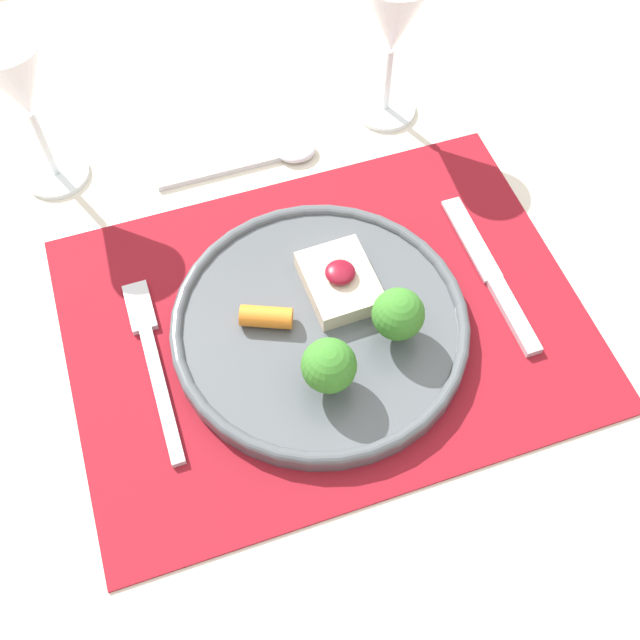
# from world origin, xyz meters

# --- Properties ---
(ground_plane) EXTENTS (8.00, 8.00, 0.00)m
(ground_plane) POSITION_xyz_m (0.00, 0.00, 0.00)
(ground_plane) COLOR gray
(dining_table) EXTENTS (1.42, 1.19, 0.77)m
(dining_table) POSITION_xyz_m (0.00, 0.00, 0.69)
(dining_table) COLOR beige
(dining_table) RESTS_ON ground_plane
(placemat) EXTENTS (0.49, 0.36, 0.00)m
(placemat) POSITION_xyz_m (0.00, 0.00, 0.77)
(placemat) COLOR maroon
(placemat) RESTS_ON dining_table
(dinner_plate) EXTENTS (0.28, 0.28, 0.07)m
(dinner_plate) POSITION_xyz_m (-0.01, -0.01, 0.79)
(dinner_plate) COLOR #4C5156
(dinner_plate) RESTS_ON placemat
(fork) EXTENTS (0.02, 0.19, 0.01)m
(fork) POSITION_xyz_m (-0.17, 0.02, 0.77)
(fork) COLOR silver
(fork) RESTS_ON placemat
(knife) EXTENTS (0.02, 0.19, 0.01)m
(knife) POSITION_xyz_m (0.17, -0.01, 0.77)
(knife) COLOR silver
(knife) RESTS_ON placemat
(spoon) EXTENTS (0.18, 0.04, 0.01)m
(spoon) POSITION_xyz_m (0.01, 0.22, 0.77)
(spoon) COLOR silver
(spoon) RESTS_ON dining_table
(wine_glass_near) EXTENTS (0.07, 0.07, 0.17)m
(wine_glass_near) POSITION_xyz_m (0.16, 0.25, 0.89)
(wine_glass_near) COLOR white
(wine_glass_near) RESTS_ON dining_table
(wine_glass_far) EXTENTS (0.07, 0.07, 0.17)m
(wine_glass_far) POSITION_xyz_m (-0.22, 0.27, 0.89)
(wine_glass_far) COLOR white
(wine_glass_far) RESTS_ON dining_table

